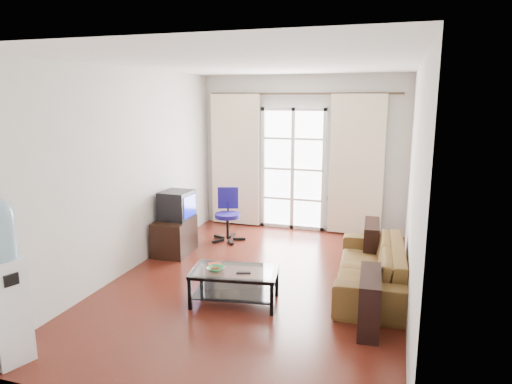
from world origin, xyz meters
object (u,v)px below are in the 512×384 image
at_px(sofa, 371,266).
at_px(coffee_table, 235,282).
at_px(tv_stand, 175,236).
at_px(task_chair, 228,225).
at_px(water_cooler, 3,279).
at_px(crt_tv, 176,205).

relative_size(sofa, coffee_table, 1.93).
bearing_deg(tv_stand, coffee_table, -46.89).
height_order(tv_stand, task_chair, task_chair).
height_order(coffee_table, tv_stand, tv_stand).
relative_size(sofa, tv_stand, 2.83).
relative_size(sofa, water_cooler, 1.35).
height_order(task_chair, water_cooler, water_cooler).
distance_m(sofa, crt_tv, 2.98).
distance_m(coffee_table, tv_stand, 1.97).
bearing_deg(water_cooler, sofa, 61.13).
xyz_separation_m(task_chair, water_cooler, (-0.58, -3.89, 0.53)).
bearing_deg(crt_tv, coffee_table, -42.51).
bearing_deg(sofa, coffee_table, -61.91).
height_order(crt_tv, task_chair, crt_tv).
relative_size(crt_tv, task_chair, 0.56).
bearing_deg(tv_stand, crt_tv, 83.24).
bearing_deg(coffee_table, sofa, 31.27).
xyz_separation_m(coffee_table, water_cooler, (-1.50, -1.72, 0.53)).
xyz_separation_m(sofa, tv_stand, (-2.91, 0.45, -0.03)).
height_order(tv_stand, water_cooler, water_cooler).
relative_size(coffee_table, water_cooler, 0.70).
xyz_separation_m(sofa, crt_tv, (-2.90, 0.52, 0.45)).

